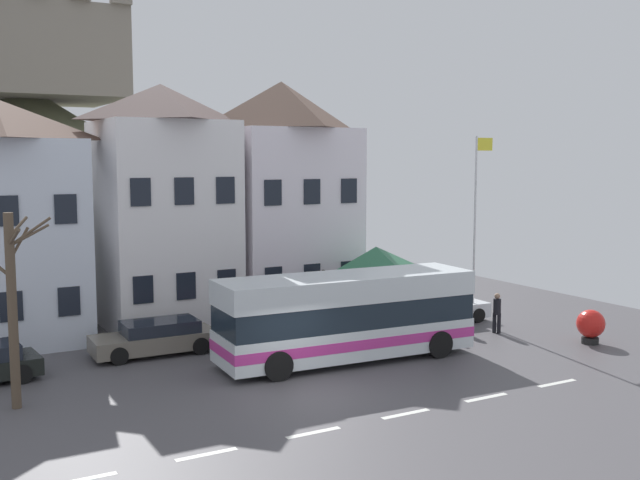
# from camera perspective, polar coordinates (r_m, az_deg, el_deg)

# --- Properties ---
(ground_plane) EXTENTS (40.00, 60.00, 0.07)m
(ground_plane) POSITION_cam_1_polar(r_m,az_deg,el_deg) (23.50, -0.64, -11.79)
(ground_plane) COLOR #4D4B4F
(townhouse_01) EXTENTS (5.28, 5.69, 10.41)m
(townhouse_01) POSITION_cam_1_polar(r_m,az_deg,el_deg) (32.99, -11.92, 2.57)
(townhouse_01) COLOR white
(townhouse_01) RESTS_ON ground_plane
(townhouse_02) EXTENTS (5.67, 6.00, 10.80)m
(townhouse_02) POSITION_cam_1_polar(r_m,az_deg,el_deg) (35.26, -2.93, 3.26)
(townhouse_02) COLOR white
(townhouse_02) RESTS_ON ground_plane
(hilltop_castle) EXTENTS (38.39, 38.39, 18.41)m
(hilltop_castle) POSITION_cam_1_polar(r_m,az_deg,el_deg) (53.66, -21.41, 4.95)
(hilltop_castle) COLOR #5D6045
(hilltop_castle) RESTS_ON ground_plane
(transit_bus) EXTENTS (9.58, 3.12, 3.11)m
(transit_bus) POSITION_cam_1_polar(r_m,az_deg,el_deg) (26.89, 2.05, -5.94)
(transit_bus) COLOR silver
(transit_bus) RESTS_ON ground_plane
(bus_shelter) EXTENTS (3.60, 3.60, 3.50)m
(bus_shelter) POSITION_cam_1_polar(r_m,az_deg,el_deg) (31.89, 4.31, -1.53)
(bus_shelter) COLOR #473D33
(bus_shelter) RESTS_ON ground_plane
(parked_car_00) EXTENTS (4.58, 1.99, 1.24)m
(parked_car_00) POSITION_cam_1_polar(r_m,az_deg,el_deg) (28.58, -12.46, -7.30)
(parked_car_00) COLOR #70695C
(parked_car_00) RESTS_ON ground_plane
(parked_car_02) EXTENTS (4.23, 2.09, 1.29)m
(parked_car_02) POSITION_cam_1_polar(r_m,az_deg,el_deg) (33.68, 9.19, -5.13)
(parked_car_02) COLOR silver
(parked_car_02) RESTS_ON ground_plane
(pedestrian_00) EXTENTS (0.28, 0.29, 1.59)m
(pedestrian_00) POSITION_cam_1_polar(r_m,az_deg,el_deg) (31.72, 7.64, -5.38)
(pedestrian_00) COLOR black
(pedestrian_00) RESTS_ON ground_plane
(pedestrian_01) EXTENTS (0.32, 0.33, 1.68)m
(pedestrian_01) POSITION_cam_1_polar(r_m,az_deg,el_deg) (31.97, 13.39, -5.31)
(pedestrian_01) COLOR black
(pedestrian_01) RESTS_ON ground_plane
(pedestrian_02) EXTENTS (0.34, 0.34, 1.46)m
(pedestrian_02) POSITION_cam_1_polar(r_m,az_deg,el_deg) (31.68, 10.74, -5.60)
(pedestrian_02) COLOR black
(pedestrian_02) RESTS_ON ground_plane
(pedestrian_03) EXTENTS (0.30, 0.29, 1.57)m
(pedestrian_03) POSITION_cam_1_polar(r_m,az_deg,el_deg) (30.92, 5.26, -5.59)
(pedestrian_03) COLOR #2D2D38
(pedestrian_03) RESTS_ON ground_plane
(public_bench) EXTENTS (1.47, 0.48, 0.87)m
(public_bench) POSITION_cam_1_polar(r_m,az_deg,el_deg) (34.95, 5.30, -4.95)
(public_bench) COLOR #473828
(public_bench) RESTS_ON ground_plane
(flagpole) EXTENTS (0.95, 0.10, 8.22)m
(flagpole) POSITION_cam_1_polar(r_m,az_deg,el_deg) (33.59, 11.86, 1.77)
(flagpole) COLOR silver
(flagpole) RESTS_ON ground_plane
(harbour_buoy) EXTENTS (1.10, 1.10, 1.35)m
(harbour_buoy) POSITION_cam_1_polar(r_m,az_deg,el_deg) (31.24, 20.01, -6.13)
(harbour_buoy) COLOR black
(harbour_buoy) RESTS_ON ground_plane
(bare_tree_00) EXTENTS (2.05, 1.80, 5.73)m
(bare_tree_00) POSITION_cam_1_polar(r_m,az_deg,el_deg) (23.24, -22.46, -4.53)
(bare_tree_00) COLOR brown
(bare_tree_00) RESTS_ON ground_plane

